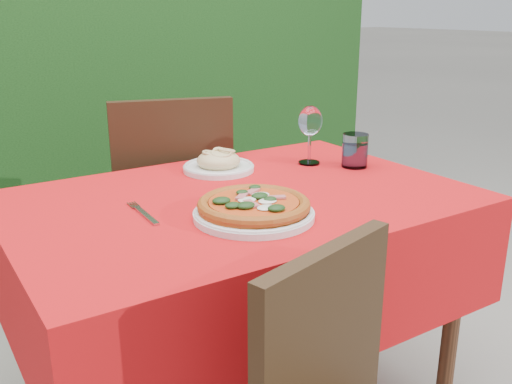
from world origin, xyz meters
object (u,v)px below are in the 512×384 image
pasta_plate (219,164)px  wine_glass (310,123)px  chair_far (171,202)px  fork (146,215)px  pizza_plate (254,208)px  water_glass (355,152)px

pasta_plate → wine_glass: wine_glass is taller
chair_far → fork: bearing=76.9°
chair_far → pizza_plate: 0.82m
chair_far → pizza_plate: (-0.12, -0.78, 0.23)m
fork → chair_far: bearing=63.0°
wine_glass → pizza_plate: bearing=-142.2°
pasta_plate → water_glass: bearing=-26.7°
chair_far → pasta_plate: 0.42m
pizza_plate → fork: 0.27m
fork → pasta_plate: bearing=39.2°
pasta_plate → water_glass: 0.45m
chair_far → pasta_plate: chair_far is taller
chair_far → fork: (-0.35, -0.62, 0.21)m
pizza_plate → chair_far: bearing=81.0°
fork → water_glass: bearing=7.5°
pizza_plate → pasta_plate: 0.45m
pizza_plate → pasta_plate: size_ratio=1.49×
wine_glass → fork: bearing=-164.4°
wine_glass → fork: size_ratio=0.96×
pasta_plate → chair_far: bearing=92.8°
fork → wine_glass: bearing=17.7°
water_glass → fork: size_ratio=0.54×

